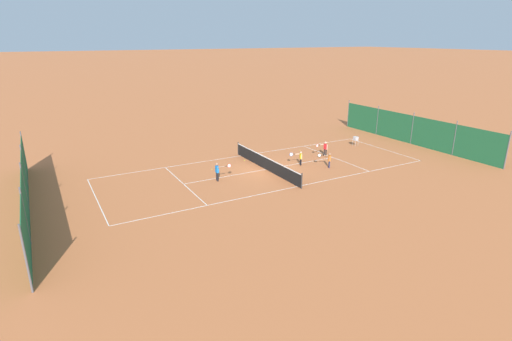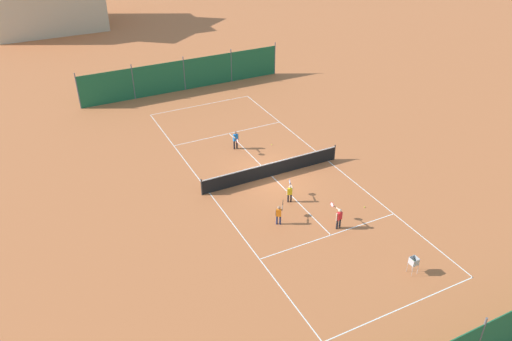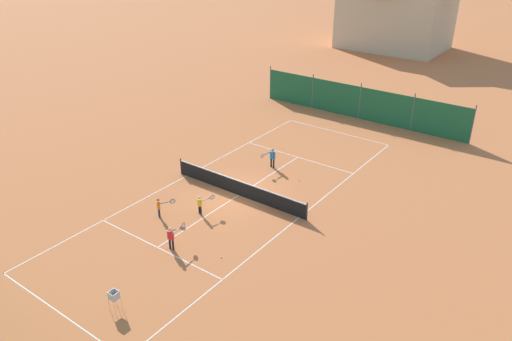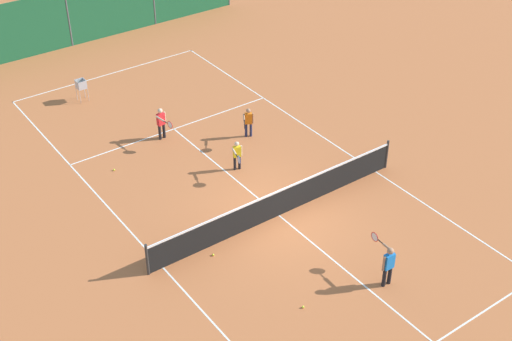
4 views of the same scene
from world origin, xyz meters
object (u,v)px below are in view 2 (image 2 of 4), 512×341
(player_near_service, at_px, (236,139))
(tennis_net, at_px, (272,169))
(player_far_baseline, at_px, (339,217))
(tennis_ball_mid_court, at_px, (364,207))
(player_far_service, at_px, (279,213))
(tennis_ball_by_net_right, at_px, (306,163))
(tennis_ball_by_net_left, at_px, (272,145))
(player_near_baseline, at_px, (290,192))
(ball_hopper, at_px, (414,262))

(player_near_service, bearing_deg, tennis_net, -82.69)
(tennis_net, distance_m, player_near_service, 4.15)
(player_far_baseline, bearing_deg, tennis_net, 96.32)
(tennis_net, xyz_separation_m, player_near_service, (-0.53, 4.11, 0.25))
(tennis_net, bearing_deg, tennis_ball_mid_court, -59.82)
(tennis_net, distance_m, player_far_baseline, 6.07)
(player_far_service, bearing_deg, tennis_ball_mid_court, -9.94)
(player_near_service, relative_size, tennis_ball_by_net_right, 19.49)
(tennis_ball_by_net_left, bearing_deg, tennis_net, -118.08)
(tennis_net, relative_size, player_near_baseline, 8.47)
(player_near_baseline, relative_size, ball_hopper, 1.22)
(tennis_ball_by_net_right, distance_m, ball_hopper, 10.86)
(player_near_service, bearing_deg, tennis_ball_by_net_right, -49.22)
(player_far_service, relative_size, tennis_ball_by_net_right, 17.21)
(player_near_service, xyz_separation_m, tennis_ball_by_net_left, (2.41, -0.58, -0.72))
(player_near_baseline, height_order, tennis_ball_mid_court, player_near_baseline)
(tennis_ball_by_net_left, bearing_deg, player_near_service, 166.44)
(player_far_service, distance_m, player_far_baseline, 3.09)
(player_near_service, bearing_deg, ball_hopper, -80.93)
(tennis_net, bearing_deg, player_far_service, -113.79)
(tennis_ball_by_net_left, distance_m, tennis_ball_by_net_right, 3.23)
(player_far_baseline, xyz_separation_m, ball_hopper, (1.12, -4.37, -0.06))
(player_near_baseline, relative_size, player_far_baseline, 0.89)
(player_far_baseline, relative_size, tennis_ball_by_net_left, 18.53)
(player_far_baseline, distance_m, player_near_service, 10.21)
(player_near_service, bearing_deg, player_far_baseline, -83.28)
(tennis_ball_mid_court, bearing_deg, tennis_ball_by_net_left, 97.46)
(player_far_baseline, bearing_deg, tennis_ball_by_net_left, 82.75)
(tennis_net, height_order, player_near_service, player_near_service)
(player_far_baseline, height_order, player_near_service, player_near_service)
(player_far_baseline, relative_size, player_near_service, 0.95)
(player_near_baseline, bearing_deg, player_near_service, 91.24)
(player_near_baseline, height_order, tennis_ball_by_net_left, player_near_baseline)
(tennis_net, distance_m, player_near_baseline, 2.83)
(tennis_ball_by_net_right, bearing_deg, tennis_net, -171.46)
(player_near_service, height_order, tennis_ball_by_net_right, player_near_service)
(player_far_baseline, height_order, ball_hopper, player_far_baseline)
(player_far_baseline, height_order, tennis_ball_by_net_right, player_far_baseline)
(player_far_baseline, relative_size, tennis_ball_by_net_right, 18.53)
(tennis_ball_by_net_right, xyz_separation_m, ball_hopper, (-0.88, -10.80, 0.62))
(player_far_service, xyz_separation_m, player_near_service, (1.39, 8.45, 0.08))
(tennis_ball_mid_court, distance_m, tennis_ball_by_net_right, 5.62)
(player_near_baseline, relative_size, player_near_service, 0.84)
(player_near_baseline, distance_m, tennis_ball_by_net_right, 4.47)
(player_far_service, height_order, player_near_service, player_near_service)
(tennis_ball_by_net_left, bearing_deg, player_far_baseline, -97.25)
(tennis_net, xyz_separation_m, player_far_baseline, (0.67, -6.03, 0.21))
(tennis_net, xyz_separation_m, player_near_baseline, (-0.38, -2.80, 0.14))
(tennis_net, relative_size, ball_hopper, 10.31)
(player_far_baseline, distance_m, tennis_ball_mid_court, 2.59)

